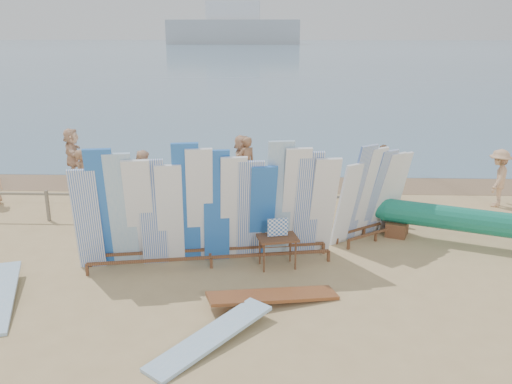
{
  "coord_description": "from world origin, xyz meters",
  "views": [
    {
      "loc": [
        2.52,
        -11.56,
        5.35
      ],
      "look_at": [
        2.03,
        2.16,
        1.18
      ],
      "focal_mm": 38.0,
      "sensor_mm": 36.0,
      "label": 1
    }
  ],
  "objects_px": {
    "beachgoer_extra_0": "(498,178)",
    "beachgoer_5": "(242,161)",
    "flat_board_b": "(211,343)",
    "side_surfboard_rack": "(372,196)",
    "beachgoer_11": "(72,154)",
    "beachgoer_1": "(84,178)",
    "outrigger_canoe": "(475,223)",
    "beachgoer_2": "(145,180)",
    "beachgoer_7": "(246,164)",
    "beach_chair_right": "(264,208)",
    "stroller": "(231,196)",
    "beachgoer_6": "(306,179)",
    "beach_chair_left": "(179,203)",
    "vendor_table": "(277,251)",
    "beachgoer_10": "(382,173)",
    "beachgoer_3": "(187,170)",
    "flat_board_a": "(1,303)",
    "main_surfboard_rack": "(209,210)",
    "beachgoer_8": "(382,182)",
    "flat_board_c": "(273,303)",
    "beachgoer_4": "(192,175)"
  },
  "relations": [
    {
      "from": "flat_board_c",
      "to": "beachgoer_4",
      "type": "relative_size",
      "value": 1.44
    },
    {
      "from": "flat_board_b",
      "to": "beachgoer_2",
      "type": "xyz_separation_m",
      "value": [
        -2.84,
        7.32,
        0.93
      ]
    },
    {
      "from": "side_surfboard_rack",
      "to": "beachgoer_11",
      "type": "height_order",
      "value": "side_surfboard_rack"
    },
    {
      "from": "beachgoer_5",
      "to": "outrigger_canoe",
      "type": "bearing_deg",
      "value": -140.77
    },
    {
      "from": "side_surfboard_rack",
      "to": "beachgoer_5",
      "type": "height_order",
      "value": "side_surfboard_rack"
    },
    {
      "from": "beachgoer_5",
      "to": "beachgoer_7",
      "type": "height_order",
      "value": "beachgoer_5"
    },
    {
      "from": "beachgoer_2",
      "to": "flat_board_b",
      "type": "bearing_deg",
      "value": -147.25
    },
    {
      "from": "beach_chair_right",
      "to": "beachgoer_11",
      "type": "height_order",
      "value": "beachgoer_11"
    },
    {
      "from": "beach_chair_left",
      "to": "vendor_table",
      "type": "bearing_deg",
      "value": -54.57
    },
    {
      "from": "beachgoer_11",
      "to": "beachgoer_2",
      "type": "height_order",
      "value": "beachgoer_11"
    },
    {
      "from": "beachgoer_2",
      "to": "stroller",
      "type": "bearing_deg",
      "value": -78.52
    },
    {
      "from": "side_surfboard_rack",
      "to": "beachgoer_11",
      "type": "relative_size",
      "value": 1.4
    },
    {
      "from": "beachgoer_11",
      "to": "beachgoer_extra_0",
      "type": "xyz_separation_m",
      "value": [
        14.31,
        -2.68,
        -0.04
      ]
    },
    {
      "from": "flat_board_b",
      "to": "flat_board_a",
      "type": "bearing_deg",
      "value": -157.22
    },
    {
      "from": "flat_board_a",
      "to": "beachgoer_10",
      "type": "height_order",
      "value": "beachgoer_10"
    },
    {
      "from": "beachgoer_7",
      "to": "beachgoer_11",
      "type": "bearing_deg",
      "value": -46.93
    },
    {
      "from": "beachgoer_6",
      "to": "beachgoer_8",
      "type": "xyz_separation_m",
      "value": [
        2.29,
        -0.43,
        0.02
      ]
    },
    {
      "from": "flat_board_b",
      "to": "beachgoer_8",
      "type": "bearing_deg",
      "value": 99.4
    },
    {
      "from": "beachgoer_1",
      "to": "beachgoer_6",
      "type": "distance_m",
      "value": 6.89
    },
    {
      "from": "main_surfboard_rack",
      "to": "beachgoer_10",
      "type": "xyz_separation_m",
      "value": [
        4.9,
        5.01,
        -0.41
      ]
    },
    {
      "from": "outrigger_canoe",
      "to": "beach_chair_left",
      "type": "relative_size",
      "value": 7.89
    },
    {
      "from": "beach_chair_right",
      "to": "outrigger_canoe",
      "type": "bearing_deg",
      "value": -27.93
    },
    {
      "from": "vendor_table",
      "to": "beachgoer_1",
      "type": "xyz_separation_m",
      "value": [
        -5.97,
        4.28,
        0.5
      ]
    },
    {
      "from": "beach_chair_left",
      "to": "beachgoer_10",
      "type": "height_order",
      "value": "beachgoer_10"
    },
    {
      "from": "side_surfboard_rack",
      "to": "flat_board_b",
      "type": "distance_m",
      "value": 6.36
    },
    {
      "from": "beachgoer_extra_0",
      "to": "beach_chair_right",
      "type": "bearing_deg",
      "value": -51.41
    },
    {
      "from": "vendor_table",
      "to": "beachgoer_1",
      "type": "relative_size",
      "value": 0.67
    },
    {
      "from": "stroller",
      "to": "beachgoer_6",
      "type": "relative_size",
      "value": 0.7
    },
    {
      "from": "beachgoer_4",
      "to": "beachgoer_6",
      "type": "bearing_deg",
      "value": 13.38
    },
    {
      "from": "flat_board_b",
      "to": "beachgoer_5",
      "type": "height_order",
      "value": "beachgoer_5"
    },
    {
      "from": "beachgoer_extra_0",
      "to": "beachgoer_5",
      "type": "distance_m",
      "value": 8.26
    },
    {
      "from": "flat_board_a",
      "to": "beachgoer_5",
      "type": "bearing_deg",
      "value": 44.06
    },
    {
      "from": "beachgoer_extra_0",
      "to": "beachgoer_1",
      "type": "bearing_deg",
      "value": -58.64
    },
    {
      "from": "flat_board_a",
      "to": "main_surfboard_rack",
      "type": "bearing_deg",
      "value": 8.37
    },
    {
      "from": "beach_chair_right",
      "to": "beachgoer_10",
      "type": "bearing_deg",
      "value": 16.13
    },
    {
      "from": "beach_chair_right",
      "to": "beachgoer_10",
      "type": "distance_m",
      "value": 4.08
    },
    {
      "from": "beachgoer_11",
      "to": "beach_chair_left",
      "type": "bearing_deg",
      "value": -148.38
    },
    {
      "from": "beachgoer_11",
      "to": "beachgoer_10",
      "type": "distance_m",
      "value": 11.05
    },
    {
      "from": "main_surfboard_rack",
      "to": "beachgoer_3",
      "type": "height_order",
      "value": "main_surfboard_rack"
    },
    {
      "from": "stroller",
      "to": "beachgoer_extra_0",
      "type": "relative_size",
      "value": 0.64
    },
    {
      "from": "beachgoer_3",
      "to": "beachgoer_7",
      "type": "bearing_deg",
      "value": 68.18
    },
    {
      "from": "beachgoer_1",
      "to": "outrigger_canoe",
      "type": "bearing_deg",
      "value": -99.47
    },
    {
      "from": "beachgoer_3",
      "to": "beachgoer_7",
      "type": "relative_size",
      "value": 0.89
    },
    {
      "from": "vendor_table",
      "to": "beachgoer_extra_0",
      "type": "height_order",
      "value": "beachgoer_extra_0"
    },
    {
      "from": "beachgoer_2",
      "to": "beachgoer_1",
      "type": "height_order",
      "value": "beachgoer_2"
    },
    {
      "from": "beach_chair_right",
      "to": "beachgoer_5",
      "type": "xyz_separation_m",
      "value": [
        -0.82,
        3.02,
        0.69
      ]
    },
    {
      "from": "vendor_table",
      "to": "beachgoer_4",
      "type": "height_order",
      "value": "beachgoer_4"
    },
    {
      "from": "beachgoer_11",
      "to": "outrigger_canoe",
      "type": "bearing_deg",
      "value": -135.93
    },
    {
      "from": "flat_board_b",
      "to": "beachgoer_3",
      "type": "xyz_separation_m",
      "value": [
        -1.84,
        8.98,
        0.82
      ]
    },
    {
      "from": "beachgoer_11",
      "to": "beachgoer_8",
      "type": "xyz_separation_m",
      "value": [
        10.66,
        -3.06,
        -0.1
      ]
    }
  ]
}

